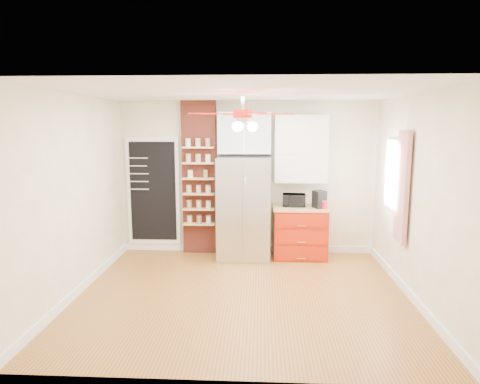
{
  "coord_description": "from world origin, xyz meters",
  "views": [
    {
      "loc": [
        0.24,
        -5.55,
        2.32
      ],
      "look_at": [
        -0.08,
        0.9,
        1.27
      ],
      "focal_mm": 32.0,
      "sensor_mm": 36.0,
      "label": 1
    }
  ],
  "objects_px": {
    "coffee_maker": "(319,199)",
    "canister_left": "(324,205)",
    "ceiling_fan": "(243,114)",
    "pantry_jar_oats": "(190,174)",
    "fridge": "(244,208)",
    "toaster_oven": "(294,200)",
    "red_cabinet": "(300,232)"
  },
  "relations": [
    {
      "from": "red_cabinet",
      "to": "toaster_oven",
      "type": "bearing_deg",
      "value": 167.44
    },
    {
      "from": "red_cabinet",
      "to": "coffee_maker",
      "type": "xyz_separation_m",
      "value": [
        0.3,
        -0.1,
        0.59
      ]
    },
    {
      "from": "red_cabinet",
      "to": "coffee_maker",
      "type": "height_order",
      "value": "coffee_maker"
    },
    {
      "from": "coffee_maker",
      "to": "canister_left",
      "type": "height_order",
      "value": "coffee_maker"
    },
    {
      "from": "toaster_oven",
      "to": "ceiling_fan",
      "type": "bearing_deg",
      "value": -112.41
    },
    {
      "from": "red_cabinet",
      "to": "pantry_jar_oats",
      "type": "height_order",
      "value": "pantry_jar_oats"
    },
    {
      "from": "toaster_oven",
      "to": "coffee_maker",
      "type": "xyz_separation_m",
      "value": [
        0.42,
        -0.13,
        0.04
      ]
    },
    {
      "from": "fridge",
      "to": "coffee_maker",
      "type": "bearing_deg",
      "value": -2.41
    },
    {
      "from": "toaster_oven",
      "to": "coffee_maker",
      "type": "distance_m",
      "value": 0.44
    },
    {
      "from": "coffee_maker",
      "to": "pantry_jar_oats",
      "type": "relative_size",
      "value": 2.3
    },
    {
      "from": "canister_left",
      "to": "pantry_jar_oats",
      "type": "distance_m",
      "value": 2.34
    },
    {
      "from": "coffee_maker",
      "to": "canister_left",
      "type": "xyz_separation_m",
      "value": [
        0.07,
        -0.06,
        -0.08
      ]
    },
    {
      "from": "pantry_jar_oats",
      "to": "ceiling_fan",
      "type": "bearing_deg",
      "value": -60.85
    },
    {
      "from": "ceiling_fan",
      "to": "coffee_maker",
      "type": "bearing_deg",
      "value": 52.21
    },
    {
      "from": "coffee_maker",
      "to": "canister_left",
      "type": "bearing_deg",
      "value": -67.62
    },
    {
      "from": "fridge",
      "to": "ceiling_fan",
      "type": "relative_size",
      "value": 1.25
    },
    {
      "from": "pantry_jar_oats",
      "to": "coffee_maker",
      "type": "bearing_deg",
      "value": -5.1
    },
    {
      "from": "fridge",
      "to": "red_cabinet",
      "type": "distance_m",
      "value": 1.06
    },
    {
      "from": "ceiling_fan",
      "to": "pantry_jar_oats",
      "type": "height_order",
      "value": "ceiling_fan"
    },
    {
      "from": "ceiling_fan",
      "to": "fridge",
      "type": "bearing_deg",
      "value": 91.76
    },
    {
      "from": "canister_left",
      "to": "pantry_jar_oats",
      "type": "bearing_deg",
      "value": 173.46
    },
    {
      "from": "pantry_jar_oats",
      "to": "toaster_oven",
      "type": "bearing_deg",
      "value": -2.2
    },
    {
      "from": "red_cabinet",
      "to": "toaster_oven",
      "type": "xyz_separation_m",
      "value": [
        -0.11,
        0.03,
        0.55
      ]
    },
    {
      "from": "ceiling_fan",
      "to": "pantry_jar_oats",
      "type": "bearing_deg",
      "value": 119.15
    },
    {
      "from": "fridge",
      "to": "coffee_maker",
      "type": "distance_m",
      "value": 1.28
    },
    {
      "from": "fridge",
      "to": "red_cabinet",
      "type": "height_order",
      "value": "fridge"
    },
    {
      "from": "fridge",
      "to": "coffee_maker",
      "type": "xyz_separation_m",
      "value": [
        1.27,
        -0.05,
        0.17
      ]
    },
    {
      "from": "red_cabinet",
      "to": "ceiling_fan",
      "type": "relative_size",
      "value": 0.67
    },
    {
      "from": "ceiling_fan",
      "to": "toaster_oven",
      "type": "xyz_separation_m",
      "value": [
        0.81,
        1.71,
        -1.42
      ]
    },
    {
      "from": "fridge",
      "to": "canister_left",
      "type": "distance_m",
      "value": 1.35
    },
    {
      "from": "ceiling_fan",
      "to": "pantry_jar_oats",
      "type": "xyz_separation_m",
      "value": [
        -0.99,
        1.77,
        -0.99
      ]
    },
    {
      "from": "ceiling_fan",
      "to": "canister_left",
      "type": "distance_m",
      "value": 2.47
    }
  ]
}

